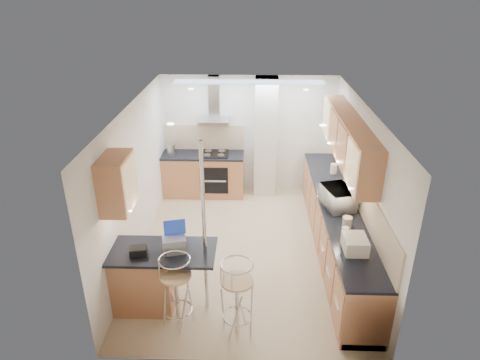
{
  "coord_description": "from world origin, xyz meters",
  "views": [
    {
      "loc": [
        0.07,
        -6.17,
        4.2
      ],
      "look_at": [
        -0.11,
        0.2,
        1.22
      ],
      "focal_mm": 32.0,
      "sensor_mm": 36.0,
      "label": 1
    }
  ],
  "objects_px": {
    "microwave": "(338,198)",
    "bar_stool_near": "(177,292)",
    "bread_bin": "(355,244)",
    "laptop": "(174,244)",
    "bar_stool_end": "(237,298)"
  },
  "relations": [
    {
      "from": "microwave",
      "to": "bar_stool_near",
      "type": "xyz_separation_m",
      "value": [
        -2.33,
        -1.66,
        -0.56
      ]
    },
    {
      "from": "laptop",
      "to": "bar_stool_near",
      "type": "relative_size",
      "value": 0.28
    },
    {
      "from": "bar_stool_near",
      "to": "bread_bin",
      "type": "bearing_deg",
      "value": 22.14
    },
    {
      "from": "microwave",
      "to": "bar_stool_end",
      "type": "height_order",
      "value": "microwave"
    },
    {
      "from": "bar_stool_near",
      "to": "bread_bin",
      "type": "height_order",
      "value": "bread_bin"
    },
    {
      "from": "laptop",
      "to": "microwave",
      "type": "bearing_deg",
      "value": 15.39
    },
    {
      "from": "laptop",
      "to": "bar_stool_near",
      "type": "height_order",
      "value": "laptop"
    },
    {
      "from": "bread_bin",
      "to": "bar_stool_near",
      "type": "bearing_deg",
      "value": -169.45
    },
    {
      "from": "laptop",
      "to": "bar_stool_near",
      "type": "distance_m",
      "value": 0.62
    },
    {
      "from": "microwave",
      "to": "bread_bin",
      "type": "bearing_deg",
      "value": 165.26
    },
    {
      "from": "bread_bin",
      "to": "bar_stool_end",
      "type": "bearing_deg",
      "value": -160.72
    },
    {
      "from": "microwave",
      "to": "bar_stool_end",
      "type": "bearing_deg",
      "value": 123.29
    },
    {
      "from": "bread_bin",
      "to": "laptop",
      "type": "bearing_deg",
      "value": -177.56
    },
    {
      "from": "laptop",
      "to": "bar_stool_near",
      "type": "bearing_deg",
      "value": -94.29
    },
    {
      "from": "laptop",
      "to": "bread_bin",
      "type": "distance_m",
      "value": 2.4
    }
  ]
}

